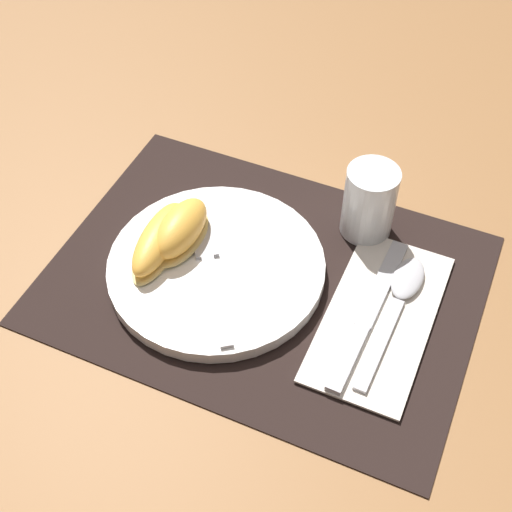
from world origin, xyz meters
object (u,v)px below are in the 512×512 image
(juice_glass, at_px, (369,205))
(fork, at_px, (209,263))
(knife, at_px, (367,316))
(citrus_wedge_1, at_px, (159,240))
(plate, at_px, (216,267))
(citrus_wedge_0, at_px, (179,233))
(spoon, at_px, (401,295))

(juice_glass, xyz_separation_m, fork, (-0.14, -0.14, -0.02))
(knife, bearing_deg, citrus_wedge_1, -176.83)
(plate, relative_size, juice_glass, 2.71)
(knife, xyz_separation_m, citrus_wedge_0, (-0.23, 0.00, 0.03))
(plate, xyz_separation_m, juice_glass, (0.13, 0.13, 0.03))
(plate, bearing_deg, fork, -141.55)
(juice_glass, relative_size, citrus_wedge_1, 0.75)
(citrus_wedge_0, bearing_deg, fork, -17.42)
(knife, xyz_separation_m, fork, (-0.18, -0.01, 0.01))
(plate, bearing_deg, citrus_wedge_1, -173.59)
(citrus_wedge_0, bearing_deg, juice_glass, 33.95)
(juice_glass, xyz_separation_m, citrus_wedge_1, (-0.20, -0.14, -0.01))
(plate, relative_size, fork, 1.42)
(juice_glass, relative_size, fork, 0.52)
(juice_glass, height_order, fork, juice_glass)
(spoon, bearing_deg, knife, -121.68)
(knife, bearing_deg, juice_glass, 109.04)
(spoon, xyz_separation_m, citrus_wedge_0, (-0.25, -0.04, 0.03))
(juice_glass, bearing_deg, spoon, -51.54)
(fork, bearing_deg, citrus_wedge_1, -177.82)
(knife, xyz_separation_m, citrus_wedge_1, (-0.25, -0.01, 0.03))
(plate, xyz_separation_m, fork, (-0.01, -0.01, 0.01))
(juice_glass, distance_m, citrus_wedge_1, 0.25)
(spoon, distance_m, citrus_wedge_0, 0.26)
(fork, bearing_deg, knife, 3.50)
(knife, distance_m, fork, 0.19)
(plate, bearing_deg, knife, 1.93)
(plate, bearing_deg, spoon, 12.87)
(plate, xyz_separation_m, citrus_wedge_1, (-0.07, -0.01, 0.02))
(spoon, relative_size, citrus_wedge_0, 1.93)
(fork, xyz_separation_m, citrus_wedge_1, (-0.06, -0.00, 0.01))
(citrus_wedge_0, height_order, citrus_wedge_1, citrus_wedge_0)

